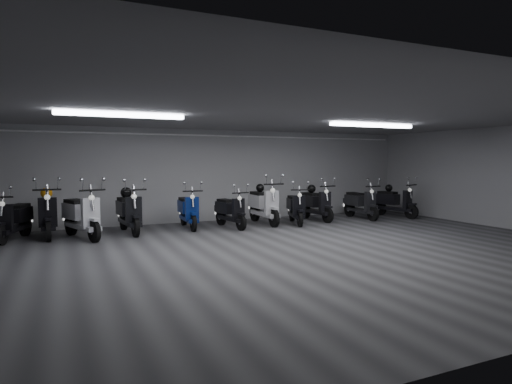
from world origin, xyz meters
name	(u,v)px	position (x,y,z in m)	size (l,w,h in m)	color
floor	(284,253)	(0.00, 0.00, -0.01)	(14.00, 10.00, 0.01)	#38383B
ceiling	(284,113)	(0.00, 0.00, 2.80)	(14.00, 10.00, 0.01)	gray
back_wall	(208,176)	(0.00, 5.00, 1.40)	(14.00, 0.01, 2.80)	#969799
fluor_strip_left	(121,115)	(-3.00, 1.00, 2.74)	(2.40, 0.18, 0.08)	white
fluor_strip_right	(372,125)	(3.00, 1.00, 2.74)	(2.40, 0.18, 0.08)	white
conduit	(208,135)	(0.00, 4.92, 2.62)	(0.05, 0.05, 13.60)	white
scooter_0	(13,212)	(-5.13, 3.74, 0.66)	(0.59, 1.78, 1.32)	black
scooter_1	(47,207)	(-4.43, 3.89, 0.74)	(0.67, 2.00, 1.49)	black
scooter_2	(81,208)	(-3.68, 3.32, 0.74)	(0.67, 2.00, 1.49)	silver
scooter_3	(129,205)	(-2.54, 3.66, 0.72)	(0.64, 1.93, 1.44)	black
scooter_4	(188,204)	(-0.94, 3.83, 0.66)	(0.59, 1.78, 1.33)	navy
scooter_5	(231,205)	(0.15, 3.44, 0.63)	(0.56, 1.68, 1.25)	black
scooter_6	(264,199)	(1.30, 3.71, 0.75)	(0.67, 2.01, 1.50)	silver
scooter_7	(296,202)	(2.16, 3.33, 0.65)	(0.58, 1.74, 1.30)	black
scooter_8	(316,199)	(3.08, 3.70, 0.68)	(0.61, 1.84, 1.37)	black
scooter_9	(361,198)	(4.60, 3.44, 0.67)	(0.60, 1.79, 1.33)	black
scooter_10	(395,197)	(5.88, 3.31, 0.67)	(0.60, 1.81, 1.35)	black
helmet_0	(389,188)	(5.82, 3.56, 0.95)	(0.24, 0.24, 0.24)	black
helmet_1	(126,193)	(-2.57, 3.92, 1.03)	(0.28, 0.28, 0.28)	black
helmet_2	(47,193)	(-4.44, 4.17, 1.06)	(0.27, 0.27, 0.27)	orange
helmet_3	(260,188)	(1.30, 3.99, 1.05)	(0.25, 0.25, 0.25)	black
helmet_4	(312,189)	(3.07, 3.95, 0.98)	(0.26, 0.26, 0.26)	black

